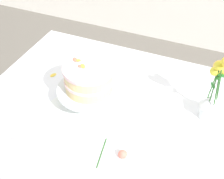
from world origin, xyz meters
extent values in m
cube|color=white|center=(0.00, 0.00, 0.72)|extent=(1.40, 1.00, 0.03)
cylinder|color=brown|center=(-0.60, 0.40, 0.35)|extent=(0.06, 0.06, 0.71)
cube|color=white|center=(-0.18, -0.01, 0.74)|extent=(0.39, 0.39, 0.00)
cylinder|color=silver|center=(-0.18, -0.01, 0.75)|extent=(0.11, 0.11, 0.01)
cylinder|color=silver|center=(-0.18, -0.01, 0.79)|extent=(0.03, 0.03, 0.07)
cylinder|color=silver|center=(-0.18, -0.01, 0.83)|extent=(0.29, 0.29, 0.01)
cylinder|color=beige|center=(-0.18, -0.01, 0.86)|extent=(0.21, 0.21, 0.04)
cylinder|color=beige|center=(-0.18, -0.01, 0.89)|extent=(0.22, 0.22, 0.01)
cylinder|color=beige|center=(-0.18, -0.01, 0.92)|extent=(0.21, 0.21, 0.04)
cylinder|color=beige|center=(-0.18, -0.01, 0.95)|extent=(0.22, 0.22, 0.02)
ellipsoid|color=#E56B51|center=(-0.25, 0.01, 0.96)|extent=(0.04, 0.04, 0.00)
ellipsoid|color=#E56B51|center=(-0.20, -0.02, 0.96)|extent=(0.03, 0.03, 0.01)
ellipsoid|color=orange|center=(-0.24, 0.01, 0.96)|extent=(0.03, 0.03, 0.00)
ellipsoid|color=yellow|center=(-0.20, -0.02, 0.96)|extent=(0.04, 0.04, 0.01)
cylinder|color=silver|center=(0.34, 0.12, 0.78)|extent=(0.08, 0.08, 0.07)
cone|color=silver|center=(0.34, 0.12, 0.84)|extent=(0.09, 0.09, 0.06)
cylinder|color=#2D6028|center=(0.35, 0.12, 0.95)|extent=(0.02, 0.01, 0.20)
ellipsoid|color=#236B2D|center=(0.36, 0.12, 0.98)|extent=(0.05, 0.03, 0.01)
cylinder|color=#2D6028|center=(0.34, 0.13, 0.92)|extent=(0.01, 0.02, 0.15)
sphere|color=yellow|center=(0.35, 0.13, 0.99)|extent=(0.04, 0.04, 0.04)
cylinder|color=#2D6028|center=(0.33, 0.13, 0.93)|extent=(0.01, 0.02, 0.16)
sphere|color=yellow|center=(0.33, 0.13, 1.01)|extent=(0.05, 0.05, 0.05)
ellipsoid|color=#236B2D|center=(0.33, 0.13, 0.91)|extent=(0.03, 0.05, 0.01)
cylinder|color=#2D6028|center=(0.33, 0.12, 0.92)|extent=(0.02, 0.01, 0.14)
sphere|color=yellow|center=(0.32, 0.12, 0.99)|extent=(0.04, 0.04, 0.04)
cylinder|color=#2D6028|center=(0.33, 0.11, 0.94)|extent=(0.01, 0.02, 0.18)
sphere|color=yellow|center=(0.33, 0.10, 1.03)|extent=(0.04, 0.04, 0.04)
ellipsoid|color=#236B2D|center=(0.34, 0.10, 0.98)|extent=(0.03, 0.05, 0.01)
cylinder|color=#2D6028|center=(0.35, 0.10, 0.96)|extent=(0.02, 0.03, 0.22)
cylinder|color=#2D6028|center=(-0.01, -0.25, 0.74)|extent=(0.03, 0.15, 0.01)
sphere|color=#ED7260|center=(0.07, -0.24, 0.76)|extent=(0.04, 0.04, 0.04)
ellipsoid|color=yellow|center=(-0.45, 0.11, 0.74)|extent=(0.03, 0.04, 0.00)
ellipsoid|color=pink|center=(-0.38, -0.33, 0.74)|extent=(0.03, 0.03, 0.00)
camera|label=1|loc=(0.34, -0.97, 1.76)|focal=51.10mm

